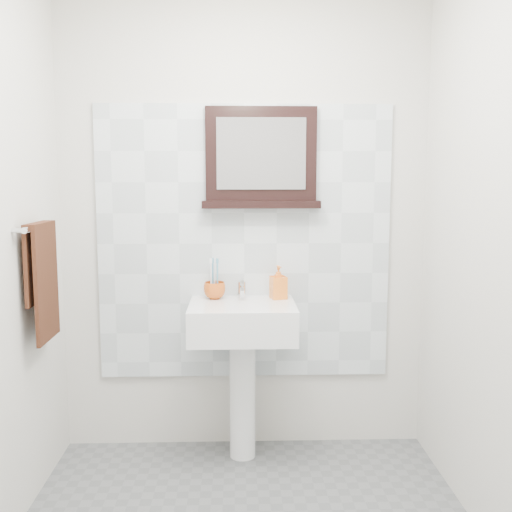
{
  "coord_description": "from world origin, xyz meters",
  "views": [
    {
      "loc": [
        -0.04,
        -2.18,
        1.51
      ],
      "look_at": [
        0.05,
        0.55,
        1.15
      ],
      "focal_mm": 42.0,
      "sensor_mm": 36.0,
      "label": 1
    }
  ],
  "objects_px": {
    "pedestal_sink": "(242,338)",
    "framed_mirror": "(261,160)",
    "soap_dispenser": "(278,282)",
    "hand_towel": "(42,272)",
    "toothbrush_cup": "(215,290)"
  },
  "relations": [
    {
      "from": "pedestal_sink",
      "to": "hand_towel",
      "type": "relative_size",
      "value": 1.75
    },
    {
      "from": "framed_mirror",
      "to": "hand_towel",
      "type": "distance_m",
      "value": 1.25
    },
    {
      "from": "soap_dispenser",
      "to": "hand_towel",
      "type": "bearing_deg",
      "value": -173.53
    },
    {
      "from": "toothbrush_cup",
      "to": "hand_towel",
      "type": "height_order",
      "value": "hand_towel"
    },
    {
      "from": "toothbrush_cup",
      "to": "framed_mirror",
      "type": "height_order",
      "value": "framed_mirror"
    },
    {
      "from": "framed_mirror",
      "to": "hand_towel",
      "type": "xyz_separation_m",
      "value": [
        -1.03,
        -0.48,
        -0.53
      ]
    },
    {
      "from": "pedestal_sink",
      "to": "framed_mirror",
      "type": "distance_m",
      "value": 0.95
    },
    {
      "from": "hand_towel",
      "to": "pedestal_sink",
      "type": "bearing_deg",
      "value": 17.49
    },
    {
      "from": "toothbrush_cup",
      "to": "soap_dispenser",
      "type": "xyz_separation_m",
      "value": [
        0.34,
        -0.01,
        0.04
      ]
    },
    {
      "from": "toothbrush_cup",
      "to": "soap_dispenser",
      "type": "distance_m",
      "value": 0.35
    },
    {
      "from": "toothbrush_cup",
      "to": "hand_towel",
      "type": "relative_size",
      "value": 0.21
    },
    {
      "from": "hand_towel",
      "to": "framed_mirror",
      "type": "bearing_deg",
      "value": 24.88
    },
    {
      "from": "soap_dispenser",
      "to": "hand_towel",
      "type": "xyz_separation_m",
      "value": [
        -1.12,
        -0.4,
        0.12
      ]
    },
    {
      "from": "pedestal_sink",
      "to": "framed_mirror",
      "type": "height_order",
      "value": "framed_mirror"
    },
    {
      "from": "pedestal_sink",
      "to": "soap_dispenser",
      "type": "xyz_separation_m",
      "value": [
        0.2,
        0.11,
        0.27
      ]
    }
  ]
}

